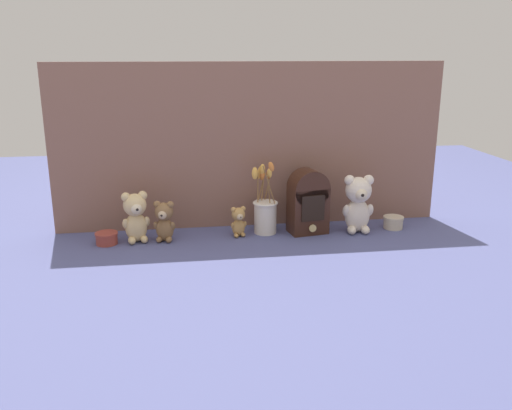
# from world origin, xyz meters

# --- Properties ---
(ground_plane) EXTENTS (4.00, 4.00, 0.00)m
(ground_plane) POSITION_xyz_m (0.00, 0.00, 0.00)
(ground_plane) COLOR #4C5184
(backdrop_wall) EXTENTS (1.69, 0.02, 0.71)m
(backdrop_wall) POSITION_xyz_m (0.00, 0.17, 0.35)
(backdrop_wall) COLOR #845B4C
(backdrop_wall) RESTS_ON ground
(teddy_bear_large) EXTENTS (0.14, 0.13, 0.25)m
(teddy_bear_large) POSITION_xyz_m (0.44, 0.00, 0.13)
(teddy_bear_large) COLOR beige
(teddy_bear_large) RESTS_ON ground
(teddy_bear_medium) EXTENTS (0.12, 0.11, 0.21)m
(teddy_bear_medium) POSITION_xyz_m (-0.49, 0.01, 0.11)
(teddy_bear_medium) COLOR #DBBC84
(teddy_bear_medium) RESTS_ON ground
(teddy_bear_small) EXTENTS (0.09, 0.09, 0.17)m
(teddy_bear_small) POSITION_xyz_m (-0.38, 0.00, 0.09)
(teddy_bear_small) COLOR olive
(teddy_bear_small) RESTS_ON ground
(teddy_bear_tiny) EXTENTS (0.07, 0.06, 0.13)m
(teddy_bear_tiny) POSITION_xyz_m (-0.07, 0.02, 0.07)
(teddy_bear_tiny) COLOR tan
(teddy_bear_tiny) RESTS_ON ground
(flower_vase) EXTENTS (0.11, 0.15, 0.33)m
(flower_vase) POSITION_xyz_m (0.04, 0.05, 0.10)
(flower_vase) COLOR silver
(flower_vase) RESTS_ON ground
(vintage_radio) EXTENTS (0.17, 0.13, 0.28)m
(vintage_radio) POSITION_xyz_m (0.22, 0.03, 0.14)
(vintage_radio) COLOR #381E14
(vintage_radio) RESTS_ON ground
(decorative_tin_tall) EXTENTS (0.09, 0.09, 0.05)m
(decorative_tin_tall) POSITION_xyz_m (0.61, 0.03, 0.03)
(decorative_tin_tall) COLOR beige
(decorative_tin_tall) RESTS_ON ground
(decorative_tin_short) EXTENTS (0.09, 0.09, 0.05)m
(decorative_tin_short) POSITION_xyz_m (-0.61, 0.00, 0.02)
(decorative_tin_short) COLOR #993D33
(decorative_tin_short) RESTS_ON ground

